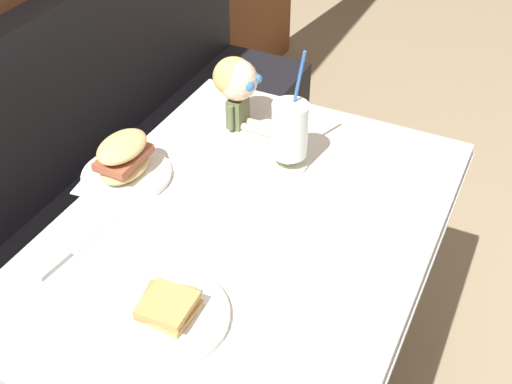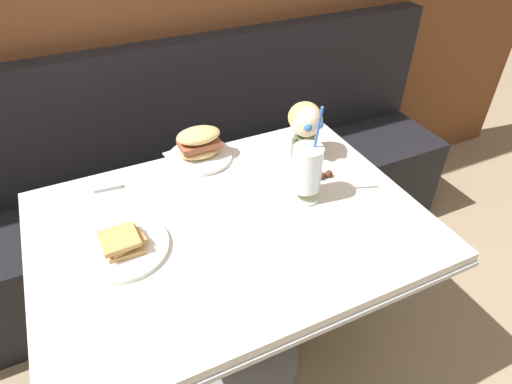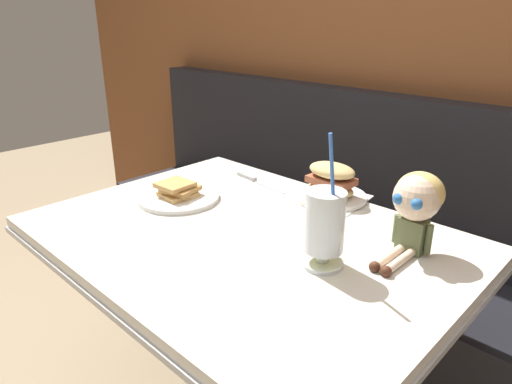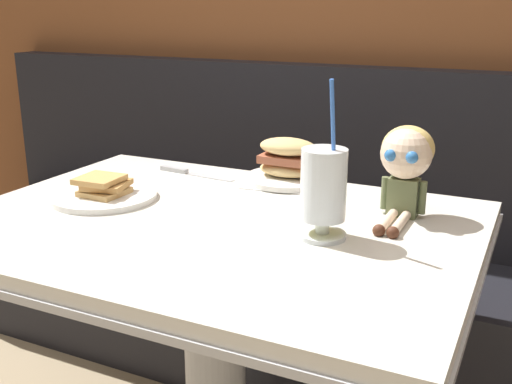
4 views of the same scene
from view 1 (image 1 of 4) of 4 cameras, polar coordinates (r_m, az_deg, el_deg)
The scene contains 7 objects.
booth_bench at distance 2.02m, azimuth -17.09°, elevation -6.34°, with size 2.60×0.48×1.00m.
diner_table at distance 1.58m, azimuth -0.89°, elevation -8.31°, with size 1.11×0.81×0.74m.
toast_plate at distance 1.26m, azimuth -7.99°, elevation -10.64°, with size 0.25×0.25×0.06m.
milkshake_glass at distance 1.56m, azimuth 2.99°, elevation 5.22°, with size 0.10×0.10×0.32m.
sandwich_plate at distance 1.58m, azimuth -11.60°, elevation 2.57°, with size 0.22×0.22×0.12m.
butter_knife at distance 1.43m, azimuth -16.56°, elevation -5.50°, with size 0.24×0.04×0.01m.
seated_doll at distance 1.71m, azimuth -1.68°, elevation 9.61°, with size 0.11×0.22×0.20m.
Camera 1 is at (-0.95, -0.31, 1.71)m, focal length 45.03 mm.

